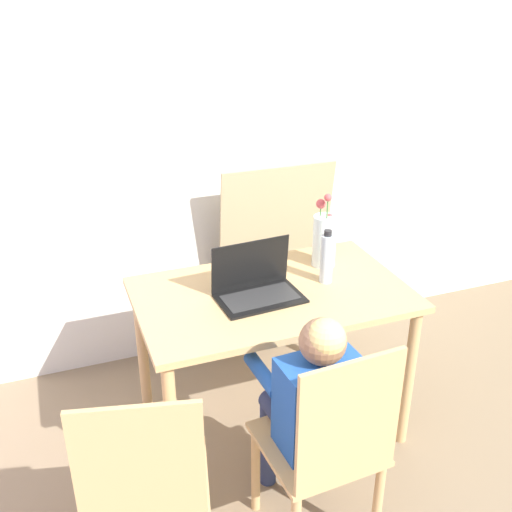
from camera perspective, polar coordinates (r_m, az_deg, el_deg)
wall_back at (r=3.18m, az=-0.37°, el=12.24°), size 6.40×0.05×2.50m
dining_table at (r=2.63m, az=1.52°, el=-5.23°), size 1.17×0.71×0.73m
chair_occupied at (r=2.23m, az=6.82°, el=-17.68°), size 0.42×0.42×0.91m
chair_spare at (r=2.10m, az=-10.34°, el=-21.31°), size 0.48×0.48×0.91m
person_seated at (r=2.23m, az=5.27°, el=-13.17°), size 0.32×0.44×0.96m
laptop at (r=2.53m, az=0.00°, el=-2.68°), size 0.37×0.25×0.23m
flower_vase at (r=2.77m, az=6.52°, el=1.64°), size 0.11×0.11×0.36m
water_bottle at (r=2.63m, az=6.74°, el=-0.18°), size 0.06×0.06×0.25m
cardboard_panel at (r=3.32m, az=1.67°, el=-0.13°), size 0.63×0.17×1.09m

